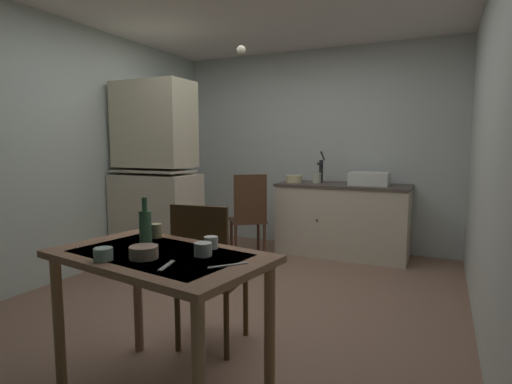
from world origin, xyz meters
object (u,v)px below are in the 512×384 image
at_px(dining_table, 160,276).
at_px(mug_dark, 203,249).
at_px(sink_basin, 370,178).
at_px(mixing_bowl_counter, 294,179).
at_px(hand_pump, 321,169).
at_px(chair_far_side, 208,273).
at_px(chair_by_counter, 249,215).
at_px(serving_bowl_wide, 144,252).
at_px(hutch_cabinet, 156,180).
at_px(glass_bottle, 145,229).

xyz_separation_m(dining_table, mug_dark, (0.23, 0.05, 0.15)).
distance_m(sink_basin, mixing_bowl_counter, 0.91).
distance_m(hand_pump, mug_dark, 3.20).
xyz_separation_m(hand_pump, dining_table, (0.08, -3.22, -0.37)).
height_order(chair_far_side, chair_by_counter, chair_by_counter).
distance_m(dining_table, serving_bowl_wide, 0.18).
height_order(mixing_bowl_counter, chair_by_counter, chair_by_counter).
relative_size(hutch_cabinet, sink_basin, 4.56).
bearing_deg(mug_dark, hand_pump, 95.61).
height_order(sink_basin, chair_far_side, sink_basin).
bearing_deg(mug_dark, chair_by_counter, 111.35).
height_order(sink_basin, chair_by_counter, sink_basin).
bearing_deg(hutch_cabinet, hand_pump, 39.42).
bearing_deg(dining_table, glass_bottle, 177.26).
bearing_deg(dining_table, hand_pump, 91.42).
relative_size(hand_pump, dining_table, 0.32).
xyz_separation_m(mixing_bowl_counter, chair_by_counter, (-0.36, -0.55, -0.39)).
xyz_separation_m(chair_far_side, chair_by_counter, (-0.70, 2.03, 0.01)).
bearing_deg(hand_pump, serving_bowl_wide, -88.65).
relative_size(hutch_cabinet, dining_table, 1.67).
distance_m(mixing_bowl_counter, chair_far_side, 2.63).
xyz_separation_m(chair_far_side, serving_bowl_wide, (0.06, -0.66, 0.31)).
bearing_deg(dining_table, hutch_cabinet, 129.21).
bearing_deg(chair_far_side, hand_pump, 90.46).
bearing_deg(glass_bottle, serving_bowl_wide, -53.67).
distance_m(hand_pump, chair_by_counter, 1.07).
height_order(sink_basin, hand_pump, hand_pump).
bearing_deg(glass_bottle, hand_pump, 89.90).
bearing_deg(chair_by_counter, dining_table, -73.63).
distance_m(chair_far_side, glass_bottle, 0.67).
xyz_separation_m(hand_pump, glass_bottle, (-0.01, -3.22, -0.14)).
height_order(sink_basin, serving_bowl_wide, sink_basin).
xyz_separation_m(sink_basin, mug_dark, (-0.28, -3.13, -0.13)).
bearing_deg(mixing_bowl_counter, dining_table, -82.73).
relative_size(chair_far_side, serving_bowl_wide, 6.94).
bearing_deg(mixing_bowl_counter, glass_bottle, -84.27).
height_order(hutch_cabinet, mixing_bowl_counter, hutch_cabinet).
height_order(serving_bowl_wide, glass_bottle, glass_bottle).
bearing_deg(chair_by_counter, sink_basin, 25.10).
bearing_deg(glass_bottle, mixing_bowl_counter, 95.73).
bearing_deg(chair_far_side, mug_dark, -59.93).
height_order(mixing_bowl_counter, chair_far_side, chair_far_side).
relative_size(dining_table, chair_by_counter, 1.21).
distance_m(hutch_cabinet, chair_by_counter, 1.13).
bearing_deg(dining_table, serving_bowl_wide, -90.69).
height_order(chair_far_side, serving_bowl_wide, chair_far_side).
xyz_separation_m(dining_table, chair_far_side, (-0.06, 0.55, -0.16)).
xyz_separation_m(hutch_cabinet, chair_far_side, (1.55, -1.42, -0.43)).
xyz_separation_m(hutch_cabinet, chair_by_counter, (0.85, 0.61, -0.43)).
height_order(hand_pump, glass_bottle, hand_pump).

